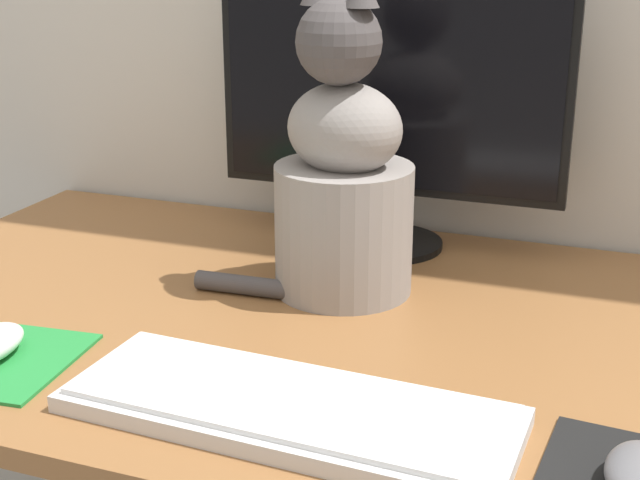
% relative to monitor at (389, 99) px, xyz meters
% --- Properties ---
extents(desk, '(1.40, 0.75, 0.72)m').
position_rel_monitor_xyz_m(desk, '(0.06, -0.28, -0.31)').
color(desk, brown).
rests_on(desk, ground_plane).
extents(monitor, '(0.51, 0.17, 0.41)m').
position_rel_monitor_xyz_m(monitor, '(0.00, 0.00, 0.00)').
color(monitor, black).
rests_on(monitor, desk).
extents(keyboard, '(0.45, 0.18, 0.02)m').
position_rel_monitor_xyz_m(keyboard, '(0.05, -0.52, -0.21)').
color(keyboard, silver).
rests_on(keyboard, desk).
extents(cat, '(0.30, 0.23, 0.41)m').
position_rel_monitor_xyz_m(cat, '(-0.01, -0.19, -0.07)').
color(cat, gray).
rests_on(cat, desk).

